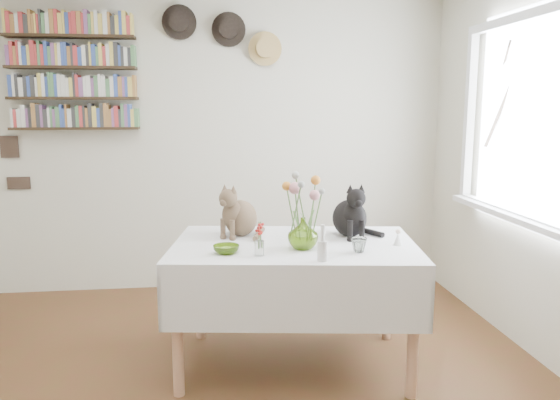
{
  "coord_description": "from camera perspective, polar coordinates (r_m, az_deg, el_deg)",
  "views": [
    {
      "loc": [
        -0.0,
        -2.47,
        1.57
      ],
      "look_at": [
        0.37,
        0.56,
        1.05
      ],
      "focal_mm": 35.0,
      "sensor_mm": 36.0,
      "label": 1
    }
  ],
  "objects": [
    {
      "name": "room",
      "position": [
        2.49,
        -6.92,
        2.19
      ],
      "size": [
        4.08,
        4.58,
        2.58
      ],
      "color": "brown",
      "rests_on": "ground"
    },
    {
      "name": "window",
      "position": [
        3.82,
        24.12,
        6.23
      ],
      "size": [
        0.12,
        1.52,
        1.32
      ],
      "color": "white",
      "rests_on": "room"
    },
    {
      "name": "dining_table",
      "position": [
        3.32,
        1.52,
        -7.69
      ],
      "size": [
        1.55,
        1.11,
        0.77
      ],
      "color": "white",
      "rests_on": "room"
    },
    {
      "name": "tabby_cat",
      "position": [
        3.44,
        -4.14,
        -0.89
      ],
      "size": [
        0.36,
        0.37,
        0.34
      ],
      "primitive_type": null,
      "rotation": [
        0.0,
        0.0,
        -0.7
      ],
      "color": "brown",
      "rests_on": "dining_table"
    },
    {
      "name": "black_cat",
      "position": [
        3.44,
        7.3,
        -0.87
      ],
      "size": [
        0.24,
        0.31,
        0.35
      ],
      "primitive_type": null,
      "rotation": [
        0.0,
        0.0,
        0.04
      ],
      "color": "black",
      "rests_on": "dining_table"
    },
    {
      "name": "flower_vase",
      "position": [
        3.11,
        2.41,
        -3.5
      ],
      "size": [
        0.22,
        0.22,
        0.18
      ],
      "primitive_type": "imported",
      "rotation": [
        0.0,
        0.0,
        -0.32
      ],
      "color": "#92BB36",
      "rests_on": "dining_table"
    },
    {
      "name": "green_bowl",
      "position": [
        3.05,
        -5.64,
        -5.14
      ],
      "size": [
        0.16,
        0.16,
        0.05
      ],
      "primitive_type": "imported",
      "rotation": [
        0.0,
        0.0,
        -0.1
      ],
      "color": "#92BB36",
      "rests_on": "dining_table"
    },
    {
      "name": "drinking_glass",
      "position": [
        3.08,
        8.24,
        -4.67
      ],
      "size": [
        0.12,
        0.12,
        0.08
      ],
      "primitive_type": "imported",
      "rotation": [
        0.0,
        0.0,
        -0.39
      ],
      "color": "white",
      "rests_on": "dining_table"
    },
    {
      "name": "candlestick",
      "position": [
        2.88,
        4.46,
        -5.12
      ],
      "size": [
        0.05,
        0.05,
        0.2
      ],
      "color": "white",
      "rests_on": "dining_table"
    },
    {
      "name": "berry_jar",
      "position": [
        2.97,
        -2.17,
        -4.1
      ],
      "size": [
        0.05,
        0.05,
        0.21
      ],
      "color": "white",
      "rests_on": "dining_table"
    },
    {
      "name": "porcelain_figurine",
      "position": [
        3.28,
        12.2,
        -3.92
      ],
      "size": [
        0.05,
        0.05,
        0.1
      ],
      "color": "white",
      "rests_on": "dining_table"
    },
    {
      "name": "flower_bouquet",
      "position": [
        3.08,
        2.43,
        1.06
      ],
      "size": [
        0.17,
        0.13,
        0.39
      ],
      "color": "#4C7233",
      "rests_on": "flower_vase"
    },
    {
      "name": "bookshelf_unit",
      "position": [
        4.76,
        -20.87,
        12.35
      ],
      "size": [
        1.0,
        0.16,
        0.91
      ],
      "color": "#2F2112",
      "rests_on": "room"
    },
    {
      "name": "wall_hats",
      "position": [
        4.69,
        -5.8,
        16.95
      ],
      "size": [
        0.98,
        0.09,
        0.48
      ],
      "color": "black",
      "rests_on": "room"
    },
    {
      "name": "wall_art_plaques",
      "position": [
        4.99,
        -26.1,
        3.59
      ],
      "size": [
        0.21,
        0.02,
        0.44
      ],
      "color": "#38281E",
      "rests_on": "room"
    }
  ]
}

